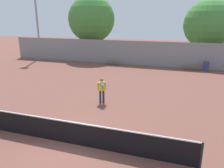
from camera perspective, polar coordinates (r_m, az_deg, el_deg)
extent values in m
plane|color=brown|center=(9.99, -9.97, -15.19)|extent=(100.00, 100.00, 0.00)
cylinder|color=black|center=(8.82, 22.29, -16.94)|extent=(0.09, 0.09, 1.07)
cube|color=black|center=(9.73, -10.12, -12.65)|extent=(10.16, 0.03, 1.02)
cube|color=white|center=(9.48, -10.29, -9.83)|extent=(10.16, 0.04, 0.05)
cylinder|color=#282D47|center=(14.14, -3.07, -3.30)|extent=(0.14, 0.14, 0.82)
cylinder|color=#282D47|center=(14.18, -2.25, -3.22)|extent=(0.14, 0.14, 0.82)
cube|color=yellow|center=(13.94, -2.70, -0.60)|extent=(0.43, 0.38, 0.56)
cylinder|color=yellow|center=(13.89, -3.66, -0.65)|extent=(0.10, 0.10, 0.54)
cylinder|color=yellow|center=(13.99, -1.74, -0.49)|extent=(0.10, 0.10, 0.54)
sphere|color=#8E6647|center=(13.82, -2.72, 1.09)|extent=(0.23, 0.23, 0.23)
cylinder|color=black|center=(13.69, -2.43, -1.06)|extent=(0.03, 0.03, 0.22)
torus|color=#28519E|center=(13.61, -2.44, -0.04)|extent=(0.27, 0.20, 0.31)
cylinder|color=silver|center=(13.61, -2.44, -0.04)|extent=(0.22, 0.15, 0.27)
cube|color=brown|center=(24.69, 19.79, 4.50)|extent=(1.77, 0.40, 0.04)
cylinder|color=gray|center=(24.72, 18.11, 4.13)|extent=(0.06, 0.06, 0.42)
cylinder|color=gray|center=(24.77, 21.37, 3.83)|extent=(0.06, 0.06, 0.42)
cube|color=brown|center=(25.89, 0.34, 6.02)|extent=(1.63, 0.40, 0.04)
cylinder|color=gray|center=(26.13, -1.02, 5.61)|extent=(0.06, 0.06, 0.42)
cylinder|color=gray|center=(25.74, 1.72, 5.43)|extent=(0.06, 0.06, 0.42)
cylinder|color=#939399|center=(31.50, -18.97, 15.19)|extent=(0.25, 0.25, 9.76)
cylinder|color=navy|center=(24.68, 23.34, 4.19)|extent=(0.55, 0.55, 0.94)
cylinder|color=#333338|center=(24.59, 23.47, 5.30)|extent=(0.57, 0.57, 0.04)
cube|color=gray|center=(25.52, 8.66, 7.87)|extent=(35.06, 0.06, 2.81)
cylinder|color=brown|center=(30.95, -5.18, 9.41)|extent=(0.54, 0.54, 2.69)
sphere|color=#428438|center=(30.71, -5.37, 16.51)|extent=(6.20, 6.20, 6.20)
cylinder|color=brown|center=(29.46, 23.06, 7.43)|extent=(0.36, 0.36, 2.33)
sphere|color=#428438|center=(29.18, 23.85, 14.11)|extent=(5.72, 5.72, 5.72)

